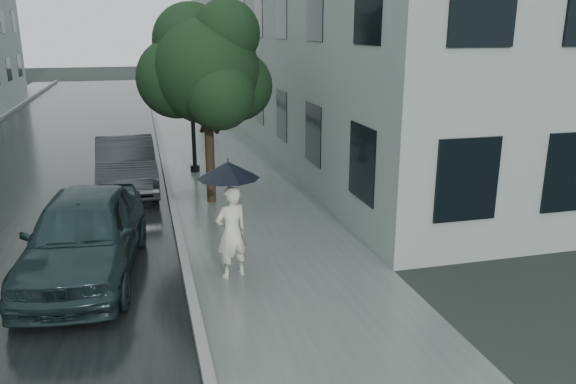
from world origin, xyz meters
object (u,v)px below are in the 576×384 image
object	(u,v)px
street_tree	(206,69)
pedestrian	(232,232)
car_far	(126,163)
lamp_post	(185,82)
car_near	(85,234)

from	to	relation	value
street_tree	pedestrian	bearing A→B (deg)	-92.47
pedestrian	street_tree	bearing A→B (deg)	-113.40
car_far	street_tree	bearing A→B (deg)	-41.02
lamp_post	car_near	xyz separation A→B (m)	(-2.37, -6.97, -1.92)
lamp_post	car_far	world-z (taller)	lamp_post
pedestrian	lamp_post	size ratio (longest dim) A/B	0.35
lamp_post	car_far	size ratio (longest dim) A/B	1.10
lamp_post	street_tree	bearing A→B (deg)	-72.22
car_near	street_tree	bearing A→B (deg)	62.13
street_tree	car_near	bearing A→B (deg)	-124.09
street_tree	car_near	distance (m)	5.31
pedestrian	street_tree	xyz separation A→B (m)	(0.20, 4.60, 2.41)
street_tree	lamp_post	size ratio (longest dim) A/B	1.04
car_near	pedestrian	bearing A→B (deg)	-10.13
pedestrian	car_far	world-z (taller)	pedestrian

